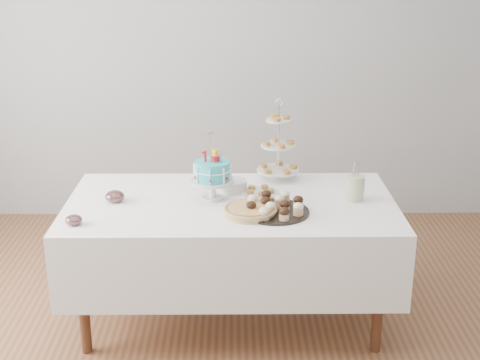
{
  "coord_description": "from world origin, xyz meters",
  "views": [
    {
      "loc": [
        0.02,
        -3.34,
        2.18
      ],
      "look_at": [
        0.05,
        0.3,
        0.9
      ],
      "focal_mm": 50.0,
      "sensor_mm": 36.0,
      "label": 1
    }
  ],
  "objects_px": {
    "pastry_plate": "(260,192)",
    "utensil_pitcher": "(355,187)",
    "birthday_cake": "(212,182)",
    "tiered_stand": "(278,146)",
    "plate_stack": "(233,186)",
    "jam_bowl_a": "(74,220)",
    "table": "(231,237)",
    "cupcake_tray": "(275,206)",
    "jam_bowl_b": "(115,197)",
    "pie": "(250,210)"
  },
  "relations": [
    {
      "from": "table",
      "to": "birthday_cake",
      "type": "distance_m",
      "value": 0.35
    },
    {
      "from": "table",
      "to": "utensil_pitcher",
      "type": "relative_size",
      "value": 8.38
    },
    {
      "from": "cupcake_tray",
      "to": "plate_stack",
      "type": "bearing_deg",
      "value": 123.51
    },
    {
      "from": "birthday_cake",
      "to": "pastry_plate",
      "type": "bearing_deg",
      "value": 22.77
    },
    {
      "from": "jam_bowl_a",
      "to": "tiered_stand",
      "type": "bearing_deg",
      "value": 32.91
    },
    {
      "from": "tiered_stand",
      "to": "table",
      "type": "bearing_deg",
      "value": -126.75
    },
    {
      "from": "cupcake_tray",
      "to": "pie",
      "type": "relative_size",
      "value": 1.3
    },
    {
      "from": "table",
      "to": "birthday_cake",
      "type": "xyz_separation_m",
      "value": [
        -0.11,
        0.04,
        0.34
      ]
    },
    {
      "from": "pie",
      "to": "tiered_stand",
      "type": "distance_m",
      "value": 0.67
    },
    {
      "from": "plate_stack",
      "to": "pastry_plate",
      "type": "height_order",
      "value": "plate_stack"
    },
    {
      "from": "cupcake_tray",
      "to": "pie",
      "type": "height_order",
      "value": "cupcake_tray"
    },
    {
      "from": "jam_bowl_a",
      "to": "utensil_pitcher",
      "type": "relative_size",
      "value": 0.41
    },
    {
      "from": "table",
      "to": "birthday_cake",
      "type": "relative_size",
      "value": 4.8
    },
    {
      "from": "pie",
      "to": "jam_bowl_b",
      "type": "height_order",
      "value": "jam_bowl_b"
    },
    {
      "from": "pie",
      "to": "utensil_pitcher",
      "type": "bearing_deg",
      "value": 19.81
    },
    {
      "from": "jam_bowl_b",
      "to": "plate_stack",
      "type": "bearing_deg",
      "value": 14.46
    },
    {
      "from": "birthday_cake",
      "to": "cupcake_tray",
      "type": "bearing_deg",
      "value": -25.2
    },
    {
      "from": "cupcake_tray",
      "to": "jam_bowl_b",
      "type": "height_order",
      "value": "cupcake_tray"
    },
    {
      "from": "cupcake_tray",
      "to": "plate_stack",
      "type": "xyz_separation_m",
      "value": [
        -0.24,
        0.36,
        -0.01
      ]
    },
    {
      "from": "pastry_plate",
      "to": "pie",
      "type": "bearing_deg",
      "value": -101.09
    },
    {
      "from": "birthday_cake",
      "to": "jam_bowl_a",
      "type": "xyz_separation_m",
      "value": [
        -0.73,
        -0.37,
        -0.08
      ]
    },
    {
      "from": "tiered_stand",
      "to": "jam_bowl_b",
      "type": "relative_size",
      "value": 4.61
    },
    {
      "from": "cupcake_tray",
      "to": "pie",
      "type": "xyz_separation_m",
      "value": [
        -0.14,
        -0.03,
        -0.02
      ]
    },
    {
      "from": "pie",
      "to": "tiered_stand",
      "type": "xyz_separation_m",
      "value": [
        0.19,
        0.61,
        0.19
      ]
    },
    {
      "from": "table",
      "to": "utensil_pitcher",
      "type": "height_order",
      "value": "utensil_pitcher"
    },
    {
      "from": "plate_stack",
      "to": "birthday_cake",
      "type": "bearing_deg",
      "value": -129.9
    },
    {
      "from": "plate_stack",
      "to": "utensil_pitcher",
      "type": "relative_size",
      "value": 0.75
    },
    {
      "from": "utensil_pitcher",
      "to": "pastry_plate",
      "type": "bearing_deg",
      "value": 159.95
    },
    {
      "from": "table",
      "to": "cupcake_tray",
      "type": "distance_m",
      "value": 0.41
    },
    {
      "from": "table",
      "to": "cupcake_tray",
      "type": "height_order",
      "value": "cupcake_tray"
    },
    {
      "from": "birthday_cake",
      "to": "tiered_stand",
      "type": "height_order",
      "value": "tiered_stand"
    },
    {
      "from": "tiered_stand",
      "to": "jam_bowl_b",
      "type": "height_order",
      "value": "tiered_stand"
    },
    {
      "from": "tiered_stand",
      "to": "pastry_plate",
      "type": "height_order",
      "value": "tiered_stand"
    },
    {
      "from": "jam_bowl_a",
      "to": "jam_bowl_b",
      "type": "height_order",
      "value": "jam_bowl_b"
    },
    {
      "from": "birthday_cake",
      "to": "tiered_stand",
      "type": "distance_m",
      "value": 0.56
    },
    {
      "from": "plate_stack",
      "to": "jam_bowl_a",
      "type": "distance_m",
      "value": 1.0
    },
    {
      "from": "plate_stack",
      "to": "tiered_stand",
      "type": "bearing_deg",
      "value": 37.45
    },
    {
      "from": "pie",
      "to": "plate_stack",
      "type": "bearing_deg",
      "value": 104.18
    },
    {
      "from": "table",
      "to": "plate_stack",
      "type": "relative_size",
      "value": 11.14
    },
    {
      "from": "birthday_cake",
      "to": "plate_stack",
      "type": "distance_m",
      "value": 0.2
    },
    {
      "from": "pie",
      "to": "jam_bowl_b",
      "type": "xyz_separation_m",
      "value": [
        -0.79,
        0.21,
        0.0
      ]
    },
    {
      "from": "pastry_plate",
      "to": "utensil_pitcher",
      "type": "relative_size",
      "value": 1.01
    },
    {
      "from": "table",
      "to": "tiered_stand",
      "type": "bearing_deg",
      "value": 53.25
    },
    {
      "from": "pie",
      "to": "birthday_cake",
      "type": "bearing_deg",
      "value": 131.33
    },
    {
      "from": "plate_stack",
      "to": "utensil_pitcher",
      "type": "bearing_deg",
      "value": -13.01
    },
    {
      "from": "cupcake_tray",
      "to": "utensil_pitcher",
      "type": "relative_size",
      "value": 1.69
    },
    {
      "from": "plate_stack",
      "to": "jam_bowl_a",
      "type": "bearing_deg",
      "value": -148.75
    },
    {
      "from": "cupcake_tray",
      "to": "pastry_plate",
      "type": "xyz_separation_m",
      "value": [
        -0.07,
        0.3,
        -0.03
      ]
    },
    {
      "from": "pie",
      "to": "tiered_stand",
      "type": "relative_size",
      "value": 0.57
    },
    {
      "from": "pie",
      "to": "jam_bowl_a",
      "type": "relative_size",
      "value": 3.21
    }
  ]
}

